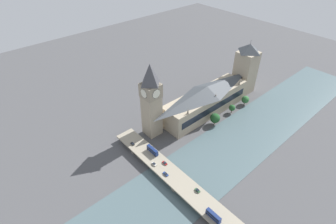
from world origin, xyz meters
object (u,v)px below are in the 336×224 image
at_px(double_decker_bus_mid, 213,216).
at_px(car_southbound_mid, 165,163).
at_px(car_northbound_mid, 197,190).
at_px(clock_tower, 151,99).
at_px(victoria_tower, 246,69).
at_px(car_northbound_tail, 154,164).
at_px(parliament_hall, 206,100).
at_px(car_southbound_lead, 133,144).
at_px(car_northbound_lead, 166,174).
at_px(double_decker_bus_lead, 152,150).
at_px(road_bridge, 179,182).

height_order(double_decker_bus_mid, car_southbound_mid, double_decker_bus_mid).
bearing_deg(car_northbound_mid, car_southbound_mid, 0.83).
relative_size(clock_tower, victoria_tower, 1.16).
bearing_deg(double_decker_bus_mid, car_northbound_tail, -0.13).
height_order(parliament_hall, double_decker_bus_mid, parliament_hall).
bearing_deg(clock_tower, double_decker_bus_mid, 164.14).
relative_size(victoria_tower, car_southbound_lead, 15.30).
relative_size(clock_tower, car_northbound_lead, 14.51).
xyz_separation_m(clock_tower, car_southbound_lead, (-5.83, 25.51, -29.56)).
distance_m(double_decker_bus_lead, car_northbound_mid, 48.45).
height_order(road_bridge, double_decker_bus_mid, double_decker_bus_mid).
relative_size(parliament_hall, clock_tower, 1.39).
distance_m(parliament_hall, victoria_tower, 61.67).
xyz_separation_m(car_northbound_lead, car_southbound_mid, (8.36, -6.35, -0.02)).
bearing_deg(victoria_tower, parliament_hall, 90.05).
xyz_separation_m(double_decker_bus_lead, car_southbound_lead, (18.07, 6.48, -1.98)).
distance_m(parliament_hall, double_decker_bus_mid, 117.39).
bearing_deg(parliament_hall, road_bridge, 120.78).
bearing_deg(clock_tower, car_northbound_lead, 151.46).
bearing_deg(double_decker_bus_mid, road_bridge, -6.58).
xyz_separation_m(parliament_hall, road_bridge, (-47.53, 79.80, -10.21)).
bearing_deg(car_northbound_tail, car_southbound_lead, -1.24).
distance_m(clock_tower, car_northbound_mid, 80.38).
height_order(victoria_tower, car_southbound_mid, victoria_tower).
bearing_deg(car_northbound_mid, clock_tower, -14.68).
relative_size(double_decker_bus_lead, car_northbound_lead, 2.51).
xyz_separation_m(double_decker_bus_lead, double_decker_bus_mid, (-68.59, 7.23, 0.04)).
height_order(car_northbound_lead, car_southbound_mid, car_northbound_lead).
distance_m(clock_tower, victoria_tower, 118.69).
height_order(clock_tower, car_northbound_lead, clock_tower).
relative_size(parliament_hall, car_northbound_mid, 23.62).
xyz_separation_m(car_northbound_lead, car_southbound_lead, (41.54, -0.25, 0.05)).
relative_size(double_decker_bus_mid, car_southbound_lead, 2.86).
bearing_deg(car_northbound_lead, double_decker_bus_lead, -16.00).
bearing_deg(car_southbound_lead, car_southbound_mid, -169.60).
bearing_deg(road_bridge, car_northbound_mid, -166.76).
bearing_deg(victoria_tower, car_northbound_tail, 99.46).
height_order(parliament_hall, car_southbound_lead, parliament_hall).
xyz_separation_m(double_decker_bus_lead, car_northbound_lead, (-23.47, 6.73, -2.03)).
xyz_separation_m(clock_tower, car_southbound_mid, (-39.01, 19.42, -29.62)).
bearing_deg(clock_tower, car_southbound_mid, 153.53).
relative_size(car_northbound_mid, car_southbound_lead, 1.05).
bearing_deg(parliament_hall, car_northbound_mid, 128.95).
distance_m(road_bridge, car_southbound_mid, 19.33).
bearing_deg(car_northbound_tail, parliament_hall, -74.02).
distance_m(road_bridge, car_southbound_lead, 52.35).
distance_m(double_decker_bus_lead, car_northbound_tail, 12.88).
bearing_deg(car_southbound_mid, car_northbound_mid, -179.17).
xyz_separation_m(car_northbound_mid, car_southbound_mid, (33.30, 0.48, -0.09)).
height_order(parliament_hall, car_northbound_mid, parliament_hall).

